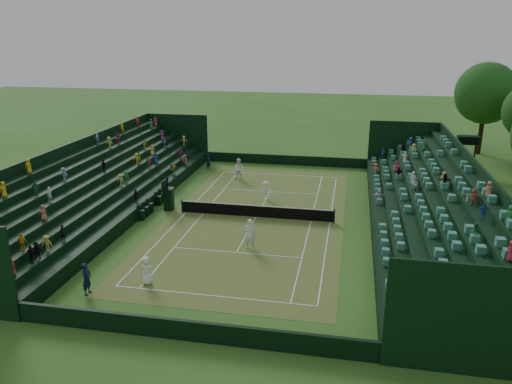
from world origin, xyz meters
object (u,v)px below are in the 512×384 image
tennis_net (256,211)px  umpire_chair (168,196)px  player_near_west (147,271)px  player_far_east (266,190)px  player_far_west (239,169)px  player_near_east (250,234)px

tennis_net → umpire_chair: 7.03m
player_near_west → player_far_east: bearing=-80.4°
tennis_net → player_far_west: size_ratio=5.79×
tennis_net → player_far_east: size_ratio=7.43×
tennis_net → umpire_chair: umpire_chair is taller
player_near_west → player_far_west: (0.44, 20.83, 0.20)m
umpire_chair → player_near_east: size_ratio=1.31×
umpire_chair → player_far_west: umpire_chair is taller
tennis_net → player_far_west: (-3.46, 9.56, 0.48)m
player_near_west → player_far_east: 16.06m
player_far_east → tennis_net: bearing=-88.1°
player_near_east → umpire_chair: bearing=-53.4°
player_near_west → player_far_east: size_ratio=1.03×
tennis_net → player_far_west: 10.18m
umpire_chair → player_near_east: bearing=-37.5°
tennis_net → player_near_west: (-3.90, -11.27, 0.28)m
umpire_chair → player_far_east: (7.01, 3.93, -0.33)m
tennis_net → player_far_east: bearing=89.7°
umpire_chair → player_near_west: 12.05m
player_far_west → player_near_west: bearing=-98.5°
player_near_east → player_far_east: 9.84m
tennis_net → player_far_west: player_far_west is taller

